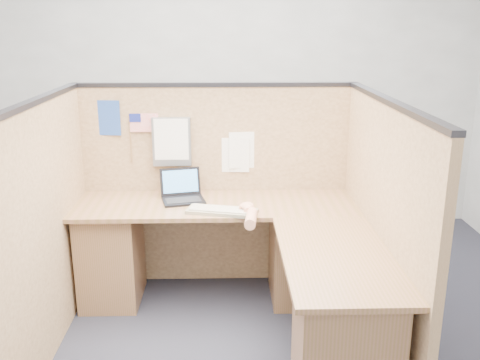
{
  "coord_description": "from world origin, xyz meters",
  "views": [
    {
      "loc": [
        0.08,
        -2.86,
        1.94
      ],
      "look_at": [
        0.17,
        0.5,
        0.95
      ],
      "focal_mm": 40.0,
      "sensor_mm": 36.0,
      "label": 1
    }
  ],
  "objects_px": {
    "laptop": "(184,192)",
    "keyboard": "(222,211)",
    "l_desk": "(244,272)",
    "mouse": "(247,210)"
  },
  "relations": [
    {
      "from": "laptop",
      "to": "keyboard",
      "type": "distance_m",
      "value": 0.4
    },
    {
      "from": "l_desk",
      "to": "keyboard",
      "type": "height_order",
      "value": "keyboard"
    },
    {
      "from": "laptop",
      "to": "mouse",
      "type": "xyz_separation_m",
      "value": [
        0.44,
        -0.3,
        -0.03
      ]
    },
    {
      "from": "l_desk",
      "to": "keyboard",
      "type": "relative_size",
      "value": 3.99
    },
    {
      "from": "l_desk",
      "to": "keyboard",
      "type": "bearing_deg",
      "value": 125.92
    },
    {
      "from": "mouse",
      "to": "l_desk",
      "type": "bearing_deg",
      "value": -99.32
    },
    {
      "from": "laptop",
      "to": "mouse",
      "type": "bearing_deg",
      "value": -47.05
    },
    {
      "from": "l_desk",
      "to": "mouse",
      "type": "height_order",
      "value": "mouse"
    },
    {
      "from": "keyboard",
      "to": "laptop",
      "type": "bearing_deg",
      "value": 145.98
    },
    {
      "from": "l_desk",
      "to": "mouse",
      "type": "xyz_separation_m",
      "value": [
        0.03,
        0.19,
        0.36
      ]
    }
  ]
}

